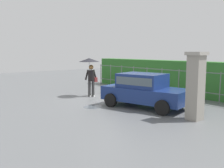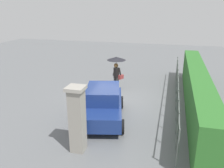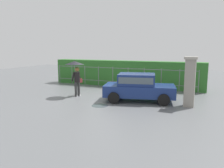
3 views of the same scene
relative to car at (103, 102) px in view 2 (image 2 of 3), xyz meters
The scene contains 7 objects.
ground_plane 2.45m from the car, behind, with size 40.00×40.00×0.00m, color slate.
car is the anchor object (origin of this frame).
pedestrian 3.82m from the car, behind, with size 1.11×1.11×2.08m.
gate_pillar 2.65m from the car, ahead, with size 0.60×0.60×2.42m.
fence_section 3.97m from the car, 125.24° to the left, with size 10.42×0.05×1.50m.
hedge_row 4.74m from the car, 118.93° to the left, with size 11.37×0.90×1.90m, color #2D6B28.
puddle_near 2.39m from the car, 129.91° to the right, with size 0.84×0.84×0.00m, color #4C545B.
Camera 2 is at (11.61, 2.87, 4.96)m, focal length 37.53 mm.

